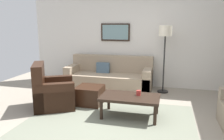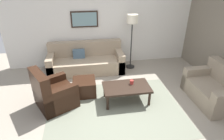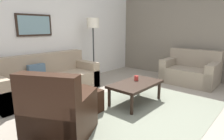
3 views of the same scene
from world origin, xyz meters
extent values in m
plane|color=gray|center=(0.00, 0.00, 0.00)|extent=(8.00, 8.00, 0.00)
cube|color=silver|center=(0.00, 2.60, 1.40)|extent=(6.00, 0.12, 2.80)
cube|color=slate|center=(3.00, 0.00, 1.40)|extent=(0.12, 5.20, 2.80)
cube|color=slate|center=(0.00, 0.00, 0.00)|extent=(3.02, 2.24, 0.01)
cube|color=gray|center=(-0.56, 2.00, 0.21)|extent=(2.28, 0.91, 0.42)
cube|color=gray|center=(-0.56, 2.33, 0.44)|extent=(2.28, 0.24, 0.88)
cube|color=gray|center=(0.48, 2.00, 0.31)|extent=(0.20, 0.91, 0.62)
cube|color=slate|center=(-0.76, 2.11, 0.56)|extent=(0.36, 0.12, 0.28)
cube|color=gray|center=(2.35, -0.05, 0.21)|extent=(0.89, 1.34, 0.42)
cube|color=gray|center=(2.68, -0.05, 0.44)|extent=(0.24, 1.34, 0.88)
cube|color=gray|center=(2.35, 0.52, 0.31)|extent=(0.89, 0.20, 0.62)
cube|color=gray|center=(2.35, -0.62, 0.31)|extent=(0.89, 0.20, 0.62)
cube|color=black|center=(-1.32, 0.39, 0.22)|extent=(1.08, 1.08, 0.44)
cube|color=black|center=(-1.59, 0.25, 0.47)|extent=(0.55, 0.80, 0.95)
cube|color=black|center=(-1.17, 0.11, 0.30)|extent=(0.78, 0.52, 0.60)
cube|color=black|center=(-1.48, 0.67, 0.30)|extent=(0.78, 0.52, 0.60)
cube|color=black|center=(-0.66, 0.75, 0.20)|extent=(0.56, 0.56, 0.40)
cylinder|color=black|center=(-0.17, 0.02, 0.18)|extent=(0.06, 0.06, 0.36)
cylinder|color=black|center=(0.81, 0.02, 0.18)|extent=(0.06, 0.06, 0.36)
cylinder|color=black|center=(-0.17, 0.54, 0.18)|extent=(0.06, 0.06, 0.36)
cylinder|color=black|center=(0.81, 0.54, 0.18)|extent=(0.06, 0.06, 0.36)
cube|color=black|center=(0.32, 0.28, 0.39)|extent=(1.10, 0.64, 0.05)
cylinder|color=#B2332D|center=(0.47, 0.37, 0.46)|extent=(0.09, 0.09, 0.10)
cylinder|color=black|center=(0.87, 2.06, 0.01)|extent=(0.28, 0.28, 0.03)
cylinder|color=#262626|center=(0.87, 2.06, 0.72)|extent=(0.04, 0.04, 1.45)
cylinder|color=beige|center=(0.87, 2.06, 1.58)|extent=(0.32, 0.32, 0.26)
cube|color=black|center=(-0.51, 2.52, 1.52)|extent=(0.82, 0.04, 0.49)
cube|color=#72949A|center=(-0.51, 2.50, 1.52)|extent=(0.74, 0.01, 0.41)
camera|label=1|loc=(1.00, -3.71, 1.74)|focal=35.91mm
camera|label=2|loc=(-0.63, -3.37, 2.79)|focal=30.28mm
camera|label=3|loc=(-2.68, -1.73, 1.48)|focal=30.49mm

